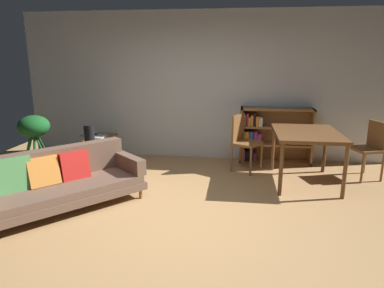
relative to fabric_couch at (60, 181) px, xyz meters
The scene contains 11 objects.
ground_plane 1.63m from the fabric_couch, ahead, with size 8.16×8.16×0.00m, color tan.
back_wall_panel 3.15m from the fabric_couch, 58.11° to the left, with size 6.80×0.10×2.70m, color silver.
fabric_couch is the anchor object (origin of this frame).
media_console 1.63m from the fabric_couch, 96.52° to the left, with size 0.38×1.09×0.50m.
open_laptop 1.83m from the fabric_couch, 98.34° to the left, with size 0.40×0.32×0.06m.
desk_speaker 1.46m from the fabric_couch, 98.30° to the left, with size 0.17×0.17×0.29m.
potted_floor_plant 1.88m from the fabric_couch, 129.80° to the left, with size 0.52×0.52×0.93m.
dining_table 3.53m from the fabric_couch, 21.81° to the left, with size 0.94×1.24×0.80m.
dining_chair_near 2.95m from the fabric_couch, 37.71° to the left, with size 0.55×0.57×0.95m.
dining_chair_far 4.61m from the fabric_couch, 21.21° to the left, with size 0.51×0.54×0.91m.
bookshelf 3.68m from the fabric_couch, 39.95° to the left, with size 1.28×0.31×1.00m.
Camera 1 is at (0.62, -3.73, 1.89)m, focal length 32.29 mm.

